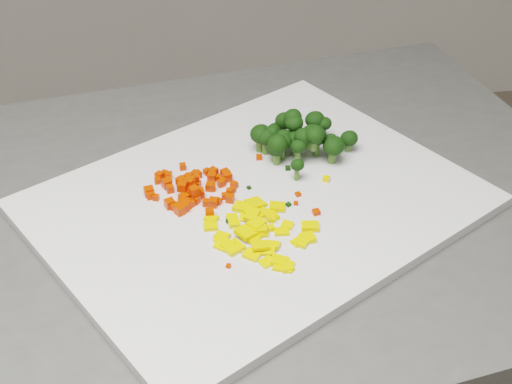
{
  "coord_description": "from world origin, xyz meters",
  "views": [
    {
      "loc": [
        0.17,
        -0.48,
        1.43
      ],
      "look_at": [
        0.26,
        0.2,
        0.92
      ],
      "focal_mm": 50.0,
      "sensor_mm": 36.0,
      "label": 1
    }
  ],
  "objects": [
    {
      "name": "stray_bit_5",
      "position": [
        0.27,
        0.15,
        0.92
      ],
      "size": [
        0.01,
        0.01,
        0.01
      ],
      "primitive_type": "cube",
      "rotation": [
        0.0,
        0.0,
        3.1
      ],
      "color": "yellow",
      "rests_on": "cutting_board"
    },
    {
      "name": "pepper_chunk_31",
      "position": [
        0.27,
        0.07,
        0.91
      ],
      "size": [
        0.03,
        0.02,
        0.0
      ],
      "primitive_type": "cube",
      "rotation": [
        -0.03,
        -0.01,
        2.77
      ],
      "color": "yellow",
      "rests_on": "pepper_pile"
    },
    {
      "name": "pepper_chunk_21",
      "position": [
        0.25,
        0.13,
        0.92
      ],
      "size": [
        0.02,
        0.02,
        0.01
      ],
      "primitive_type": "cube",
      "rotation": [
        0.05,
        -0.11,
        1.33
      ],
      "color": "yellow",
      "rests_on": "pepper_pile"
    },
    {
      "name": "broccoli_floret_19",
      "position": [
        0.32,
        0.27,
        0.93
      ],
      "size": [
        0.03,
        0.03,
        0.04
      ],
      "primitive_type": null,
      "color": "black",
      "rests_on": "broccoli_pile"
    },
    {
      "name": "carrot_cube_12",
      "position": [
        0.13,
        0.23,
        0.92
      ],
      "size": [
        0.01,
        0.01,
        0.01
      ],
      "primitive_type": "cube",
      "rotation": [
        0.0,
        0.0,
        0.13
      ],
      "color": "red",
      "rests_on": "carrot_pile"
    },
    {
      "name": "carrot_cube_47",
      "position": [
        0.18,
        0.24,
        0.92
      ],
      "size": [
        0.01,
        0.01,
        0.01
      ],
      "primitive_type": "cube",
      "rotation": [
        0.0,
        0.0,
        2.04
      ],
      "color": "red",
      "rests_on": "carrot_pile"
    },
    {
      "name": "carrot_cube_41",
      "position": [
        0.19,
        0.21,
        0.92
      ],
      "size": [
        0.01,
        0.01,
        0.01
      ],
      "primitive_type": "cube",
      "rotation": [
        0.0,
        0.0,
        0.56
      ],
      "color": "red",
      "rests_on": "carrot_pile"
    },
    {
      "name": "stray_bit_7",
      "position": [
        0.31,
        0.26,
        0.92
      ],
      "size": [
        0.01,
        0.01,
        0.0
      ],
      "primitive_type": "cube",
      "rotation": [
        0.0,
        0.0,
        1.46
      ],
      "color": "black",
      "rests_on": "cutting_board"
    },
    {
      "name": "broccoli_floret_13",
      "position": [
        0.36,
        0.26,
        0.93
      ],
      "size": [
        0.04,
        0.04,
        0.04
      ],
      "primitive_type": null,
      "color": "black",
      "rests_on": "broccoli_pile"
    },
    {
      "name": "pepper_chunk_26",
      "position": [
        0.25,
        0.17,
        0.92
      ],
      "size": [
        0.03,
        0.03,
        0.01
      ],
      "primitive_type": "cube",
      "rotation": [
        0.07,
        -0.08,
        2.39
      ],
      "color": "yellow",
      "rests_on": "pepper_pile"
    },
    {
      "name": "stray_bit_9",
      "position": [
        0.31,
        0.2,
        0.92
      ],
      "size": [
        0.01,
        0.01,
        0.0
      ],
      "primitive_type": "cube",
      "rotation": [
        0.0,
        0.0,
        0.35
      ],
      "color": "red",
      "rests_on": "cutting_board"
    },
    {
      "name": "carrot_cube_54",
      "position": [
        0.2,
        0.22,
        0.92
      ],
      "size": [
        0.01,
        0.01,
        0.01
      ],
      "primitive_type": "cube",
      "rotation": [
        0.0,
        0.0,
        1.27
      ],
      "color": "red",
      "rests_on": "carrot_pile"
    },
    {
      "name": "carrot_cube_68",
      "position": [
        0.17,
        0.2,
        0.92
      ],
      "size": [
        0.01,
        0.01,
        0.01
      ],
      "primitive_type": "cube",
      "rotation": [
        0.0,
        0.0,
        0.62
      ],
      "color": "red",
      "rests_on": "carrot_pile"
    },
    {
      "name": "carrot_cube_15",
      "position": [
        0.23,
        0.22,
        0.92
      ],
      "size": [
        0.01,
        0.01,
        0.01
      ],
      "primitive_type": "cube",
      "rotation": [
        0.0,
        0.0,
        2.36
      ],
      "color": "red",
      "rests_on": "carrot_pile"
    },
    {
      "name": "carrot_cube_25",
      "position": [
        0.23,
        0.24,
        0.92
      ],
      "size": [
        0.01,
        0.01,
        0.01
      ],
      "primitive_type": "cube",
      "rotation": [
        0.0,
        0.0,
        0.23
      ],
      "color": "red",
      "rests_on": "carrot_pile"
    },
    {
      "name": "carrot_cube_5",
      "position": [
        0.17,
        0.18,
        0.92
      ],
      "size": [
        0.02,
        0.02,
        0.01
      ],
      "primitive_type": "cube",
      "rotation": [
        0.0,
        0.0,
        2.17
      ],
      "color": "red",
      "rests_on": "carrot_pile"
    },
    {
      "name": "pepper_chunk_11",
      "position": [
        0.21,
        0.12,
        0.92
      ],
      "size": [
        0.03,
        0.03,
        0.01
      ],
      "primitive_type": "cube",
      "rotation": [
        -0.15,
        0.05,
        2.49
      ],
      "color": "yellow",
      "rests_on": "pepper_pile"
    },
    {
      "name": "stray_bit_3",
      "position": [
        0.29,
        0.18,
        0.92
      ],
      "size": [
        0.01,
        0.01,
        0.0
      ],
      "primitive_type": "cube",
      "rotation": [
        0.0,
        0.0,
        2.18
      ],
      "color": "black",
      "rests_on": "cutting_board"
    },
    {
      "name": "carrot_cube_9",
      "position": [
        0.22,
        0.2,
        0.92
      ],
      "size": [
        0.01,
        0.01,
        0.01
      ],
      "primitive_type": "cube",
      "rotation": [
        0.0,
        0.0,
        1.57
      ],
      "color": "red",
      "rests_on": "carrot_pile"
    },
    {
      "name": "carrot_cube_1",
      "position": [
        0.19,
        0.23,
        0.93
      ],
      "size": [
        0.01,
        0.01,
        0.01
      ],
      "primitive_type": "cube",
      "rotation": [
        0.0,
        0.0,
        1.42
      ],
      "color": "red",
      "rests_on": "carrot_pile"
    },
    {
      "name": "broccoli_floret_2",
      "position": [
        0.28,
        0.3,
        0.93
      ],
      "size": [
        0.03,
        0.03,
        0.03
      ],
      "primitive_type": null,
      "color": "black",
      "rests_on": "broccoli_pile"
    },
    {
      "name": "pepper_chunk_6",
      "position": [
        0.28,
        0.18,
        0.92
      ],
      "size": [
        0.02,
        0.02,
        0.01
      ],
      "primitive_type": "cube",
      "rotation": [
        0.05,
        0.12,
        1.4
      ],
      "color": "yellow",
      "rests_on": "pepper_pile"
    },
    {
      "name": "pepper_chunk_33",
      "position": [
        0.24,
        0.1,
        0.92
      ],
      "size": [
        0.02,
        0.02,
        0.01
      ],
      "primitive_type": "cube",
      "rotation": [
        0.11,
        -0.09,
        0.93
      ],
      "color": "yellow",
      "rests_on": "pepper_pile"
    },
    {
      "name": "broccoli_floret_8",
      "position": [
        0.36,
        0.32,
        0.93
      ],
      "size": [
        0.03,
        0.03,
        0.03
      ],
      "primitive_type": null,
      "color": "black",
      "rests_on": "broccoli_pile"
    },
    {
      "name": "pepper_pile",
      "position": [
        0.25,
        0.13,
        0.92
      ],
      "size": [
        0.13,
        0.13,
        0.02
      ],
      "primitive_type": null,
      "color": "yellow",
      "rests_on": "cutting_board"
    },
    {
      "name": "broccoli_floret_9",
      "position": [
        0.39,
        0.29,
        0.93
      ],
      "size": [
        0.03,
        0.03,
        0.03
      ],
      "primitive_type": null,
      "color": "black",
      "rests_on": "broccoli_pile"
    },
    {
      "name": "carrot_cube_26",
      "position": [
        0.15,
        0.26,
        0.92
      ],
      "size": [
        0.01,
        0.01,
        0.01
      ],
      "primitive_type": "cube",
      "rotation": [
        0.0,
        0.0,
        1.01
      ],
      "color": "red",
      "rests_on": "carrot_pile"
    },
    {
      "name": "pepper_chunk_1",
      "position": [
        0.25,
        0.16,
        0.92
      ],
      "size": [
        0.02,
        0.03,
        0.01
      ],
      "primitive_type": "cube",
      "rotation": [
        0.11,
        -0.04,
        1.11
      ],
      "color": "yellow",
      "rests_on": "pepper_pile"
    },
    {
      "name": "carrot_cube_18",
      "position": [
        0.19,
        0.21,
        0.92
      ],
      "size": [
        0.01,
        0.01,
        0.01
      ],
      "primitive_type": "cube",
      "rotation": [
        0.0,
        0.0,
        0.22
      ],
      "color": "red",
      "rests_on": "carrot_pile"
    },
    {
      "name": "carrot_cube_7",
      "position": [
        0.17,
        0.19,
        0.92
      ],
      "size": [
        0.01,
        0.01,
        0.01
      ],
      "primitive_type": "cube",
      "rotation": [
        0.0,
        0.0,
        0.2
      ],
      "color": "red",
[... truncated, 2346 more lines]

